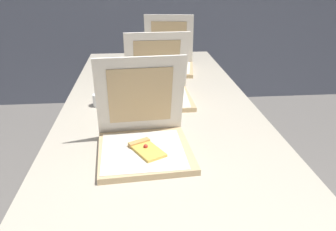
# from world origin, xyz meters

# --- Properties ---
(table) EXTENTS (0.95, 2.48, 0.74)m
(table) POSITION_xyz_m (0.00, 0.68, 0.70)
(table) COLOR #BCB29E
(table) RESTS_ON ground
(pizza_box_front) EXTENTS (0.36, 0.36, 0.34)m
(pizza_box_front) POSITION_xyz_m (-0.09, 0.31, 0.79)
(pizza_box_front) COLOR tan
(pizza_box_front) RESTS_ON table
(pizza_box_middle) EXTENTS (0.34, 0.35, 0.34)m
(pizza_box_middle) POSITION_xyz_m (0.00, 0.85, 0.79)
(pizza_box_middle) COLOR tan
(pizza_box_middle) RESTS_ON table
(pizza_box_back) EXTENTS (0.38, 0.38, 0.35)m
(pizza_box_back) POSITION_xyz_m (0.10, 1.41, 0.80)
(pizza_box_back) COLOR tan
(pizza_box_back) RESTS_ON table
(cup_white_mid) EXTENTS (0.06, 0.06, 0.06)m
(cup_white_mid) POSITION_xyz_m (-0.29, 0.78, 0.77)
(cup_white_mid) COLOR white
(cup_white_mid) RESTS_ON table
(cup_white_far) EXTENTS (0.06, 0.06, 0.06)m
(cup_white_far) POSITION_xyz_m (-0.21, 1.04, 0.77)
(cup_white_far) COLOR white
(cup_white_far) RESTS_ON table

